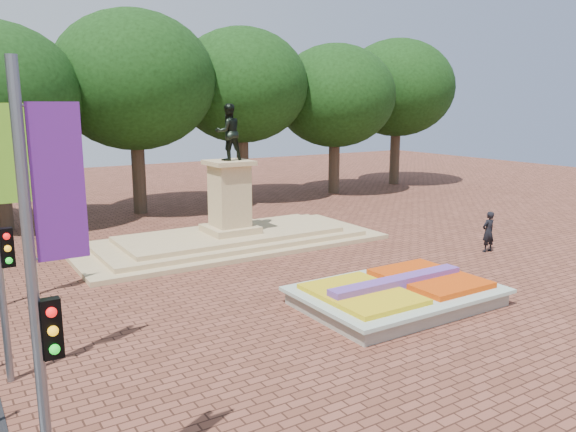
# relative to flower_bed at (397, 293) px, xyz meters

# --- Properties ---
(ground) EXTENTS (90.00, 90.00, 0.00)m
(ground) POSITION_rel_flower_bed_xyz_m (-1.03, 2.00, -0.38)
(ground) COLOR brown
(ground) RESTS_ON ground
(flower_bed) EXTENTS (6.30, 4.30, 0.91)m
(flower_bed) POSITION_rel_flower_bed_xyz_m (0.00, 0.00, 0.00)
(flower_bed) COLOR gray
(flower_bed) RESTS_ON ground
(monument) EXTENTS (14.00, 6.00, 6.40)m
(monument) POSITION_rel_flower_bed_xyz_m (-1.03, 10.00, 0.50)
(monument) COLOR tan
(monument) RESTS_ON ground
(tree_row_back) EXTENTS (44.80, 8.80, 10.43)m
(tree_row_back) POSITION_rel_flower_bed_xyz_m (1.31, 20.00, 6.29)
(tree_row_back) COLOR #37271E
(tree_row_back) RESTS_ON ground
(banner_poles) EXTENTS (0.88, 11.17, 7.00)m
(banner_poles) POSITION_rel_flower_bed_xyz_m (-11.10, 0.69, 3.50)
(banner_poles) COLOR slate
(banner_poles) RESTS_ON ground
(pedestrian) EXTENTS (0.67, 0.46, 1.80)m
(pedestrian) POSITION_rel_flower_bed_xyz_m (7.97, 2.84, 0.52)
(pedestrian) COLOR black
(pedestrian) RESTS_ON ground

